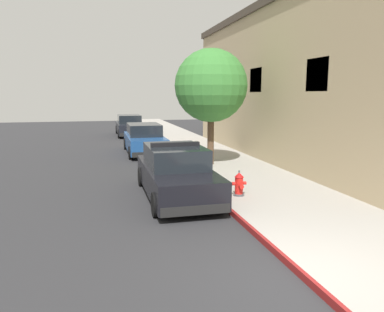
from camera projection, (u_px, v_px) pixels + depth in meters
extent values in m
cube|color=#2B2B2D|center=(81.00, 176.00, 14.87)|extent=(34.04, 60.00, 0.20)
cube|color=#9E9991|center=(224.00, 165.00, 16.27)|extent=(3.78, 60.00, 0.14)
cube|color=maroon|center=(180.00, 167.00, 15.81)|extent=(0.08, 60.00, 0.14)
cube|color=tan|center=(324.00, 88.00, 18.12)|extent=(7.24, 18.01, 6.83)
cube|color=#473D33|center=(329.00, 10.00, 17.53)|extent=(7.48, 18.25, 0.36)
cube|color=black|center=(318.00, 75.00, 12.39)|extent=(0.06, 1.30, 1.10)
cube|color=black|center=(256.00, 80.00, 17.22)|extent=(0.06, 1.30, 1.10)
cube|color=black|center=(222.00, 83.00, 22.04)|extent=(0.06, 1.30, 1.10)
cube|color=black|center=(176.00, 179.00, 11.31)|extent=(1.84, 4.80, 0.76)
cube|color=black|center=(175.00, 156.00, 11.35)|extent=(1.64, 2.50, 0.60)
cube|color=black|center=(195.00, 210.00, 9.12)|extent=(1.76, 0.16, 0.24)
cube|color=black|center=(163.00, 172.00, 13.60)|extent=(1.76, 0.16, 0.24)
cylinder|color=black|center=(142.00, 177.00, 12.78)|extent=(0.22, 0.64, 0.64)
cylinder|color=black|center=(190.00, 174.00, 13.19)|extent=(0.22, 0.64, 0.64)
cylinder|color=black|center=(157.00, 205.00, 9.53)|extent=(0.22, 0.64, 0.64)
cylinder|color=black|center=(220.00, 200.00, 9.93)|extent=(0.22, 0.64, 0.64)
cube|color=black|center=(175.00, 144.00, 11.24)|extent=(1.48, 0.20, 0.12)
cube|color=red|center=(164.00, 145.00, 11.16)|extent=(0.44, 0.18, 0.11)
cube|color=#1E33E0|center=(187.00, 144.00, 11.32)|extent=(0.44, 0.18, 0.11)
cube|color=navy|center=(145.00, 143.00, 19.75)|extent=(1.84, 4.80, 0.76)
cube|color=black|center=(144.00, 130.00, 19.78)|extent=(1.64, 2.50, 0.60)
cube|color=black|center=(150.00, 154.00, 17.55)|extent=(1.76, 0.16, 0.24)
cube|color=black|center=(140.00, 142.00, 22.03)|extent=(1.76, 0.16, 0.24)
cylinder|color=black|center=(126.00, 144.00, 21.22)|extent=(0.22, 0.64, 0.64)
cylinder|color=black|center=(156.00, 143.00, 21.62)|extent=(0.22, 0.64, 0.64)
cylinder|color=black|center=(131.00, 153.00, 17.96)|extent=(0.22, 0.64, 0.64)
cylinder|color=black|center=(166.00, 152.00, 18.37)|extent=(0.22, 0.64, 0.64)
cube|color=black|center=(130.00, 128.00, 28.35)|extent=(1.84, 4.80, 0.76)
cube|color=black|center=(129.00, 119.00, 28.38)|extent=(1.64, 2.50, 0.60)
cube|color=black|center=(132.00, 134.00, 26.15)|extent=(1.76, 0.16, 0.24)
cube|color=black|center=(127.00, 129.00, 30.63)|extent=(1.76, 0.16, 0.24)
cylinder|color=black|center=(117.00, 130.00, 29.81)|extent=(0.22, 0.64, 0.64)
cylinder|color=black|center=(139.00, 129.00, 30.22)|extent=(0.22, 0.64, 0.64)
cylinder|color=black|center=(119.00, 134.00, 26.56)|extent=(0.22, 0.64, 0.64)
cylinder|color=black|center=(144.00, 133.00, 26.97)|extent=(0.22, 0.64, 0.64)
cylinder|color=#4C4C51|center=(239.00, 195.00, 11.06)|extent=(0.32, 0.32, 0.06)
cylinder|color=red|center=(239.00, 185.00, 11.01)|extent=(0.24, 0.24, 0.50)
cone|color=red|center=(239.00, 175.00, 10.96)|extent=(0.28, 0.28, 0.14)
cylinder|color=#4C4C51|center=(239.00, 171.00, 10.94)|extent=(0.05, 0.05, 0.06)
cylinder|color=red|center=(234.00, 184.00, 10.96)|extent=(0.10, 0.10, 0.10)
cylinder|color=red|center=(244.00, 183.00, 11.04)|extent=(0.10, 0.10, 0.10)
cylinder|color=red|center=(241.00, 186.00, 10.84)|extent=(0.13, 0.12, 0.13)
cylinder|color=brown|center=(211.00, 138.00, 15.87)|extent=(0.28, 0.28, 2.26)
sphere|color=#387A33|center=(211.00, 86.00, 15.51)|extent=(3.05, 3.05, 3.05)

